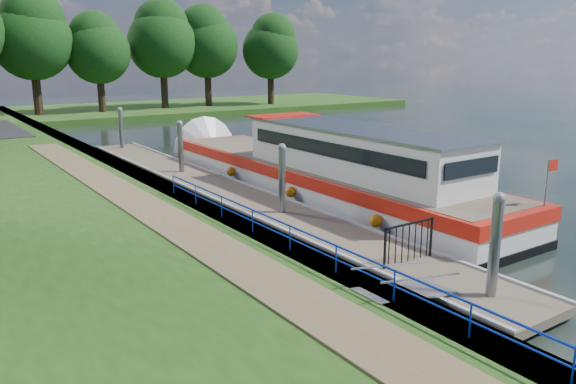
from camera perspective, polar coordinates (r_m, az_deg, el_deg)
ground at (r=14.94m, az=18.18°, el=-10.70°), size 160.00×160.00×0.00m
bank_edge at (r=25.22m, az=-13.74°, el=0.40°), size 1.10×90.00×0.78m
far_bank at (r=64.59m, az=-13.44°, el=8.18°), size 60.00×18.00×0.60m
footpath at (r=18.15m, az=-11.35°, el=-3.25°), size 1.60×40.00×0.05m
blue_fence at (r=14.61m, az=2.43°, el=-5.03°), size 0.04×18.04×0.72m
pontoon at (r=24.49m, az=-6.46°, el=-0.17°), size 2.50×30.00×0.56m
mooring_piles at (r=24.26m, az=-6.53°, el=2.34°), size 0.30×27.30×3.55m
gangway at (r=13.67m, az=11.86°, el=-9.74°), size 2.58×1.00×0.92m
gate_panel at (r=15.85m, az=12.20°, el=-4.45°), size 1.85×0.05×1.15m
barge at (r=24.93m, az=2.44°, el=2.28°), size 4.36×21.15×4.78m
horizon_trees at (r=57.57m, az=-25.73°, el=14.26°), size 54.38×10.03×12.87m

